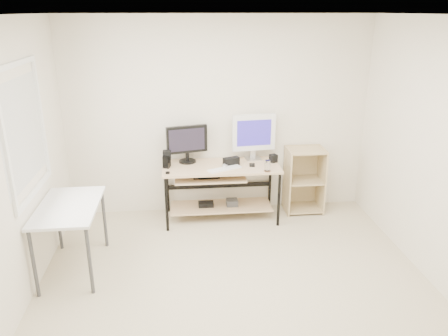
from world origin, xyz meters
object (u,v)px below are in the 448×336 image
desk (219,181)px  white_imac (254,134)px  shelf_unit (303,179)px  side_table (69,212)px  black_monitor (187,142)px  audio_controller (166,162)px

desk → white_imac: size_ratio=2.44×
desk → shelf_unit: bearing=7.8°
side_table → white_imac: 2.51m
black_monitor → desk: bearing=-36.3°
white_imac → audio_controller: size_ratio=3.93×
black_monitor → white_imac: white_imac is taller
side_table → shelf_unit: 3.09m
black_monitor → white_imac: size_ratio=0.87×
white_imac → audio_controller: 1.21m
desk → audio_controller: (-0.67, -0.03, 0.29)m
white_imac → desk: bearing=-163.5°
black_monitor → audio_controller: black_monitor is taller
desk → shelf_unit: 1.19m
shelf_unit → black_monitor: bearing=179.5°
white_imac → audio_controller: bearing=-174.7°
white_imac → black_monitor: bearing=175.6°
side_table → audio_controller: bearing=46.4°
black_monitor → audio_controller: bearing=-156.2°
audio_controller → black_monitor: bearing=60.0°
shelf_unit → white_imac: size_ratio=1.46×
desk → side_table: 1.97m
desk → white_imac: 0.77m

